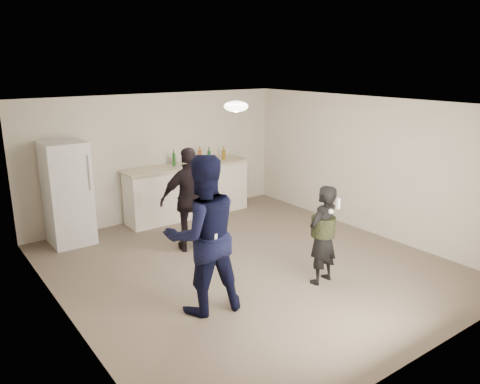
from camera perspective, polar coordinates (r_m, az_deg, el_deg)
floor at (r=7.45m, az=0.92°, el=-8.88°), size 6.00×6.00×0.00m
ceiling at (r=6.81m, az=1.01°, el=10.64°), size 6.00×6.00×0.00m
wall_back at (r=9.53m, az=-10.00°, el=4.25°), size 6.00×0.00×6.00m
wall_front at (r=5.09m, az=21.90°, el=-6.77°), size 6.00×0.00×6.00m
wall_left at (r=5.87m, az=-21.06°, el=-3.76°), size 0.00×6.00×6.00m
wall_right at (r=8.91m, az=15.24°, el=3.15°), size 0.00×6.00×6.00m
counter at (r=9.63m, az=-6.34°, el=0.08°), size 2.60×0.56×1.05m
counter_top at (r=9.50m, az=-6.44°, el=3.25°), size 2.68×0.64×0.04m
fridge at (r=8.58m, az=-20.28°, el=-0.16°), size 0.70×0.70×1.80m
fridge_handle at (r=8.22m, az=-17.95°, el=2.26°), size 0.02×0.02×0.60m
ceiling_dome at (r=7.05m, az=-0.49°, el=10.41°), size 0.36×0.36×0.16m
shaker at (r=9.49m, az=-7.96°, el=3.83°), size 0.08×0.08×0.17m
man at (r=5.83m, az=-4.54°, el=-5.26°), size 1.12×0.95×2.03m
woman at (r=6.75m, az=10.06°, el=-5.17°), size 0.57×0.42×1.45m
camo_shorts at (r=6.71m, az=10.11°, el=-4.16°), size 0.34×0.34×0.28m
spectator at (r=7.80m, az=-6.01°, el=-0.95°), size 1.11×0.70×1.76m
remote_man at (r=5.60m, az=-3.03°, el=-5.78°), size 0.04×0.04×0.15m
nunchuk_man at (r=5.71m, az=-2.17°, el=-6.09°), size 0.07×0.07×0.07m
remote_woman at (r=6.42m, az=11.88°, el=-1.39°), size 0.04×0.04×0.15m
nunchuk_woman at (r=6.40m, az=11.03°, el=-2.34°), size 0.07×0.07×0.07m
bottle_cluster at (r=9.67m, az=-4.54°, el=4.29°), size 1.24×0.38×0.26m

